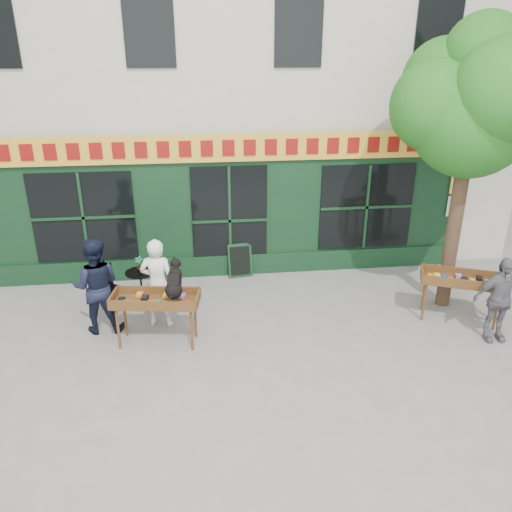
# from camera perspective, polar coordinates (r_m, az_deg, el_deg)

# --- Properties ---
(ground) EXTENTS (80.00, 80.00, 0.00)m
(ground) POSITION_cam_1_polar(r_m,az_deg,el_deg) (9.83, -1.84, -7.69)
(ground) COLOR slate
(ground) RESTS_ON ground
(building) EXTENTS (14.00, 7.26, 10.00)m
(building) POSITION_cam_1_polar(r_m,az_deg,el_deg) (14.46, -4.50, 22.54)
(building) COLOR beige
(building) RESTS_ON ground
(street_tree) EXTENTS (3.05, 2.90, 5.60)m
(street_tree) POSITION_cam_1_polar(r_m,az_deg,el_deg) (10.22, 23.72, 16.03)
(street_tree) COLOR #382619
(street_tree) RESTS_ON ground
(book_cart_center) EXTENTS (1.58, 0.85, 0.99)m
(book_cart_center) POSITION_cam_1_polar(r_m,az_deg,el_deg) (9.00, -11.39, -5.20)
(book_cart_center) COLOR brown
(book_cart_center) RESTS_ON ground
(dog) EXTENTS (0.43, 0.65, 0.60)m
(dog) POSITION_cam_1_polar(r_m,az_deg,el_deg) (8.73, -9.35, -2.54)
(dog) COLOR black
(dog) RESTS_ON book_cart_center
(woman) EXTENTS (0.70, 0.52, 1.77)m
(woman) POSITION_cam_1_polar(r_m,az_deg,el_deg) (9.55, -11.18, -3.09)
(woman) COLOR white
(woman) RESTS_ON ground
(book_cart_right) EXTENTS (1.62, 1.17, 0.99)m
(book_cart_right) POSITION_cam_1_polar(r_m,az_deg,el_deg) (10.37, 22.50, -2.73)
(book_cart_right) COLOR brown
(book_cart_right) RESTS_ON ground
(man_right) EXTENTS (0.97, 0.45, 1.61)m
(man_right) POSITION_cam_1_polar(r_m,az_deg,el_deg) (9.95, 26.01, -4.49)
(man_right) COLOR slate
(man_right) RESTS_ON ground
(bistro_table) EXTENTS (0.60, 0.60, 0.76)m
(bistro_table) POSITION_cam_1_polar(r_m,az_deg,el_deg) (10.50, -13.01, -2.86)
(bistro_table) COLOR black
(bistro_table) RESTS_ON ground
(bistro_chair_left) EXTENTS (0.51, 0.50, 0.95)m
(bistro_chair_left) POSITION_cam_1_polar(r_m,az_deg,el_deg) (10.54, -16.41, -3.04)
(bistro_chair_left) COLOR black
(bistro_chair_left) RESTS_ON ground
(bistro_chair_right) EXTENTS (0.42, 0.42, 0.95)m
(bistro_chair_right) POSITION_cam_1_polar(r_m,az_deg,el_deg) (10.50, -9.53, -2.49)
(bistro_chair_right) COLOR black
(bistro_chair_right) RESTS_ON ground
(potted_plant) EXTENTS (0.21, 0.17, 0.34)m
(potted_plant) POSITION_cam_1_polar(r_m,az_deg,el_deg) (10.35, -13.20, -0.92)
(potted_plant) COLOR gray
(potted_plant) RESTS_ON bistro_table
(man_left) EXTENTS (0.90, 0.70, 1.84)m
(man_left) POSITION_cam_1_polar(r_m,az_deg,el_deg) (9.65, -17.81, -3.26)
(man_left) COLOR black
(man_left) RESTS_ON ground
(chalkboard) EXTENTS (0.58, 0.26, 0.79)m
(chalkboard) POSITION_cam_1_polar(r_m,az_deg,el_deg) (11.62, -1.83, -0.52)
(chalkboard) COLOR black
(chalkboard) RESTS_ON ground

